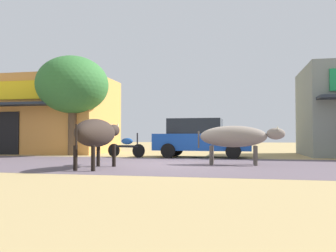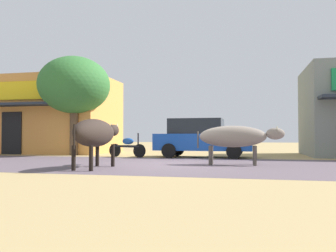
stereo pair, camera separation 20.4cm
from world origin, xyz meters
name	(u,v)px [view 1 (the left image)]	position (x,y,z in m)	size (l,w,h in m)	color
ground	(169,164)	(0.00, 0.00, 0.00)	(80.00, 80.00, 0.00)	tan
asphalt_road	(169,164)	(0.00, 0.00, 0.00)	(72.00, 6.46, 0.00)	#5B4E57
storefront_left_cafe	(40,116)	(-8.64, 6.44, 2.03)	(7.86, 5.31, 4.05)	#D89044
roadside_tree	(73,85)	(-5.51, 4.16, 3.29)	(3.36, 3.36, 4.66)	brown
parked_hatchback_car	(200,138)	(0.55, 3.97, 0.84)	(4.10, 1.90, 1.64)	#1847A3
parked_motorcycle	(127,146)	(-2.56, 3.36, 0.46)	(1.78, 0.52, 1.03)	black
cow_near_brown	(97,133)	(-1.71, -1.72, 0.98)	(0.79, 2.71, 1.38)	#2D231D
cow_far_dark	(235,137)	(2.06, 0.29, 0.88)	(2.68, 0.69, 1.23)	gray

